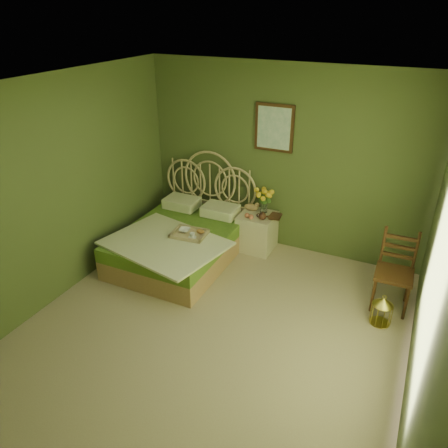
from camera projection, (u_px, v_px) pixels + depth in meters
The scene contains 14 objects.
floor at pixel (210, 334), 4.78m from camera, with size 4.50×4.50×0.00m, color tan.
ceiling at pixel (205, 90), 3.60m from camera, with size 4.50×4.50×0.00m, color silver.
wall_back at pixel (283, 161), 6.00m from camera, with size 4.00×4.00×0.00m, color #4B592E.
wall_left at pixel (51, 194), 4.96m from camera, with size 4.50×4.50×0.00m, color #4B592E.
wall_right at pixel (434, 280), 3.43m from camera, with size 4.50×4.50×0.00m, color #4B592E.
wall_art at pixel (274, 128), 5.83m from camera, with size 0.54×0.04×0.64m.
bed at pixel (182, 239), 6.11m from camera, with size 1.66×2.09×1.29m.
nightstand at pixel (258, 227), 6.32m from camera, with size 0.50×0.50×0.97m.
chair at pixel (396, 265), 5.05m from camera, with size 0.43×0.43×0.95m.
birdcage at pixel (382, 311), 4.88m from camera, with size 0.22×0.22×0.34m.
book_lower at pixel (270, 216), 6.16m from camera, with size 0.16×0.22×0.02m, color #381E0F.
book_upper at pixel (270, 215), 6.15m from camera, with size 0.15×0.20×0.02m, color #472819.
cereal_bowl at pixel (185, 230), 5.85m from camera, with size 0.15×0.15×0.04m, color white.
coffee_cup at pixel (192, 235), 5.69m from camera, with size 0.07×0.07×0.07m, color white.
Camera 1 is at (1.74, -3.28, 3.25)m, focal length 35.00 mm.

